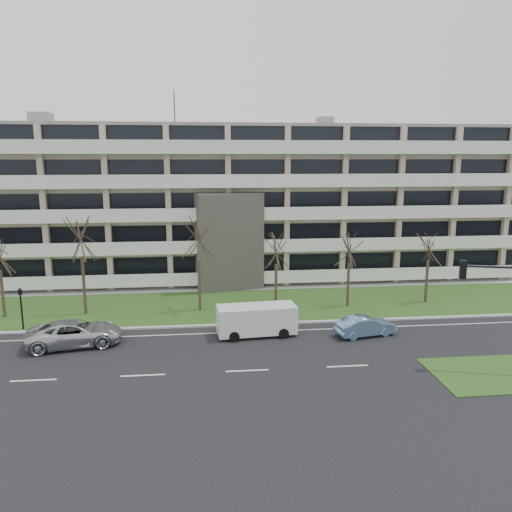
{
  "coord_description": "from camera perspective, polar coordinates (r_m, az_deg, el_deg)",
  "views": [
    {
      "loc": [
        -2.39,
        -27.1,
        12.29
      ],
      "look_at": [
        1.59,
        10.0,
        4.81
      ],
      "focal_mm": 35.0,
      "sensor_mm": 36.0,
      "label": 1
    }
  ],
  "objects": [
    {
      "name": "tree_2",
      "position": [
        40.6,
        -19.44,
        2.44
      ],
      "size": [
        4.15,
        4.15,
        8.31
      ],
      "color": "#382B21",
      "rests_on": "ground"
    },
    {
      "name": "grass_verge",
      "position": [
        42.0,
        -2.61,
        -5.64
      ],
      "size": [
        90.0,
        10.0,
        0.06
      ],
      "primitive_type": "cube",
      "color": "#2B4717",
      "rests_on": "ground"
    },
    {
      "name": "grass_median",
      "position": [
        32.39,
        25.46,
        -12.06
      ],
      "size": [
        7.0,
        5.0,
        0.06
      ],
      "primitive_type": "cube",
      "color": "#2B4717",
      "rests_on": "ground"
    },
    {
      "name": "pedestrian_signal",
      "position": [
        39.44,
        -25.27,
        -4.91
      ],
      "size": [
        0.34,
        0.3,
        3.12
      ],
      "rotation": [
        0.0,
        0.0,
        0.26
      ],
      "color": "black",
      "rests_on": "ground"
    },
    {
      "name": "apartment_building",
      "position": [
        52.68,
        -3.53,
        6.23
      ],
      "size": [
        60.5,
        15.1,
        18.75
      ],
      "color": "#C1AF96",
      "rests_on": "ground"
    },
    {
      "name": "tree_4",
      "position": [
        40.32,
        2.33,
        1.0
      ],
      "size": [
        3.26,
        3.26,
        6.51
      ],
      "color": "#382B21",
      "rests_on": "ground"
    },
    {
      "name": "tree_5",
      "position": [
        41.31,
        10.63,
        1.11
      ],
      "size": [
        3.28,
        3.28,
        6.56
      ],
      "color": "#382B21",
      "rests_on": "ground"
    },
    {
      "name": "ground",
      "position": [
        29.85,
        -1.02,
        -12.97
      ],
      "size": [
        160.0,
        160.0,
        0.0
      ],
      "primitive_type": "plane",
      "color": "black",
      "rests_on": "ground"
    },
    {
      "name": "curb",
      "position": [
        37.25,
        -2.13,
        -7.84
      ],
      "size": [
        90.0,
        0.35,
        0.12
      ],
      "primitive_type": "cube",
      "color": "#B2B2AD",
      "rests_on": "ground"
    },
    {
      "name": "white_van",
      "position": [
        34.94,
        0.17,
        -7.05
      ],
      "size": [
        5.61,
        2.61,
        2.12
      ],
      "rotation": [
        0.0,
        0.0,
        0.08
      ],
      "color": "white",
      "rests_on": "ground"
    },
    {
      "name": "tree_6",
      "position": [
        44.11,
        19.18,
        1.32
      ],
      "size": [
        3.28,
        3.28,
        6.56
      ],
      "color": "#382B21",
      "rests_on": "ground"
    },
    {
      "name": "silver_pickup",
      "position": [
        35.31,
        -20.01,
        -8.29
      ],
      "size": [
        6.49,
        3.89,
        1.69
      ],
      "primitive_type": "imported",
      "rotation": [
        0.0,
        0.0,
        1.76
      ],
      "color": "#B6B9BE",
      "rests_on": "ground"
    },
    {
      "name": "sidewalk",
      "position": [
        47.28,
        -3.03,
        -3.69
      ],
      "size": [
        90.0,
        2.0,
        0.08
      ],
      "primitive_type": "cube",
      "color": "#B2B2AD",
      "rests_on": "ground"
    },
    {
      "name": "lane_edge_line",
      "position": [
        35.86,
        -1.96,
        -8.7
      ],
      "size": [
        90.0,
        0.12,
        0.01
      ],
      "primitive_type": "cube",
      "color": "white",
      "rests_on": "ground"
    },
    {
      "name": "tree_3",
      "position": [
        39.46,
        -6.62,
        2.81
      ],
      "size": [
        4.17,
        4.17,
        8.34
      ],
      "color": "#382B21",
      "rests_on": "ground"
    },
    {
      "name": "blue_sedan",
      "position": [
        35.83,
        12.38,
        -7.81
      ],
      "size": [
        4.46,
        2.32,
        1.4
      ],
      "primitive_type": "imported",
      "rotation": [
        0.0,
        0.0,
        1.78
      ],
      "color": "#739FC9",
      "rests_on": "ground"
    }
  ]
}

